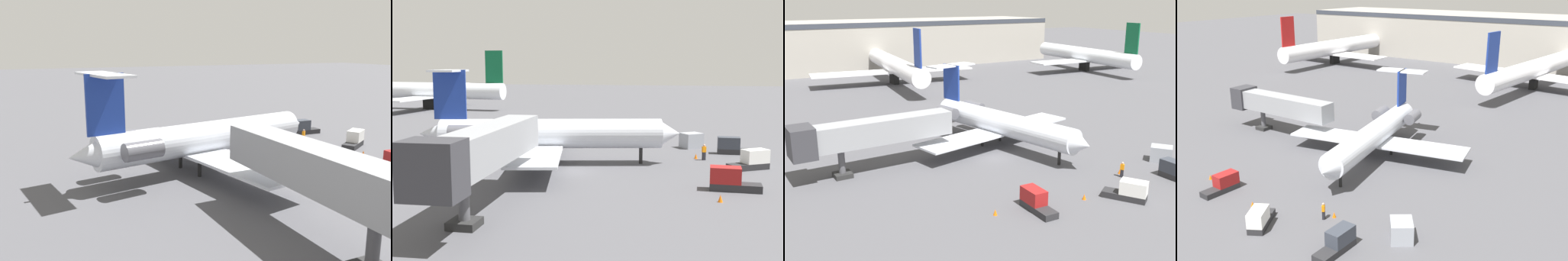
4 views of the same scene
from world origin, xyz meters
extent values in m
cube|color=#4C4C51|center=(0.00, 0.00, -0.05)|extent=(400.00, 400.00, 0.10)
cylinder|color=silver|center=(3.26, 2.39, 3.09)|extent=(7.12, 22.24, 2.96)
cone|color=silver|center=(5.53, -9.24, 3.09)|extent=(3.18, 2.70, 2.81)
cone|color=silver|center=(0.98, 14.11, 3.09)|extent=(2.96, 3.03, 2.51)
cube|color=silver|center=(9.14, 4.55, 1.91)|extent=(11.24, 6.34, 0.24)
cube|color=silver|center=(-3.00, 2.19, 1.91)|extent=(11.24, 6.34, 0.24)
cylinder|color=#595960|center=(4.06, 10.73, 3.49)|extent=(2.08, 3.43, 1.50)
cylinder|color=#595960|center=(-0.61, 9.82, 3.49)|extent=(2.08, 3.43, 1.50)
cube|color=navy|center=(1.34, 12.24, 7.02)|extent=(0.85, 3.19, 4.90)
cube|color=silver|center=(1.34, 12.24, 9.37)|extent=(7.13, 3.66, 0.20)
cylinder|color=black|center=(4.99, -6.49, 0.81)|extent=(0.36, 0.36, 1.61)
cylinder|color=black|center=(4.45, 4.66, 0.81)|extent=(0.36, 0.36, 1.61)
cylinder|color=black|center=(1.31, 4.04, 0.81)|extent=(0.36, 0.36, 1.61)
cube|color=gray|center=(-12.76, 2.68, 4.43)|extent=(16.78, 2.88, 2.60)
cube|color=#333338|center=(-20.73, 2.54, 4.43)|extent=(2.45, 3.24, 3.20)
cylinder|color=#4C4C51|center=(-16.94, 2.61, 1.57)|extent=(0.70, 0.70, 3.13)
cube|color=#262626|center=(-16.94, 2.61, 0.25)|extent=(1.80, 1.80, 0.50)
cube|color=black|center=(8.08, -12.87, 0.42)|extent=(0.37, 0.40, 0.85)
cube|color=orange|center=(8.08, -12.87, 1.15)|extent=(0.43, 0.48, 0.60)
sphere|color=tan|center=(8.08, -12.87, 1.57)|extent=(0.24, 0.24, 0.24)
cube|color=#333842|center=(12.43, -15.77, 1.25)|extent=(1.45, 2.43, 1.30)
cube|color=#262628|center=(-4.58, -14.76, 0.30)|extent=(1.61, 4.07, 0.60)
cube|color=maroon|center=(-4.54, -13.96, 1.25)|extent=(1.52, 2.47, 1.30)
cube|color=#262628|center=(4.01, -16.80, 0.30)|extent=(3.21, 4.17, 0.60)
cube|color=white|center=(4.41, -17.49, 1.25)|extent=(2.41, 2.78, 1.30)
cube|color=#999EA8|center=(15.86, -11.74, 0.89)|extent=(2.91, 3.01, 1.79)
cone|color=orange|center=(8.69, -12.07, 0.28)|extent=(0.36, 0.36, 0.55)
cone|color=orange|center=(-8.21, -13.32, 0.28)|extent=(0.36, 0.36, 0.55)
cone|color=orange|center=(0.68, -14.98, 0.28)|extent=(0.36, 0.36, 0.55)
cube|color=#9E998E|center=(0.00, 83.22, 6.29)|extent=(133.25, 23.37, 12.57)
cube|color=#333842|center=(0.00, 71.74, 11.97)|extent=(133.25, 0.60, 1.20)
cylinder|color=white|center=(8.78, 53.11, 4.26)|extent=(9.27, 42.15, 3.71)
cube|color=navy|center=(6.25, 34.27, 9.61)|extent=(0.83, 4.00, 7.00)
cube|color=white|center=(8.78, 53.11, 2.80)|extent=(35.79, 10.64, 0.30)
cube|color=black|center=(8.78, 53.11, 1.20)|extent=(1.20, 2.80, 2.40)
cylinder|color=silver|center=(59.01, 45.49, 4.21)|extent=(6.16, 36.26, 3.63)
cube|color=#0C5933|center=(57.88, 29.48, 9.53)|extent=(0.58, 4.01, 7.00)
cube|color=silver|center=(59.01, 45.49, 2.80)|extent=(30.67, 8.13, 0.30)
cube|color=black|center=(59.01, 45.49, 1.20)|extent=(1.20, 2.80, 2.40)
camera|label=1|loc=(-30.69, 18.53, 11.52)|focal=37.34mm
camera|label=2|loc=(-44.43, -10.22, 9.93)|focal=45.48mm
camera|label=3|loc=(-28.47, -43.61, 17.98)|focal=42.31mm
camera|label=4|loc=(32.83, -40.73, 21.06)|focal=41.01mm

